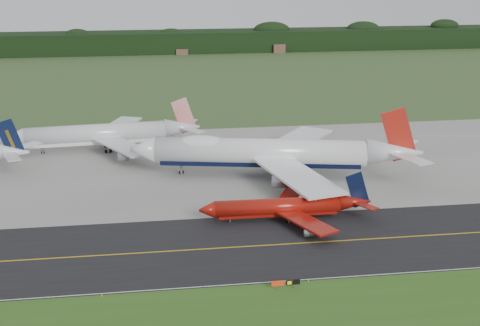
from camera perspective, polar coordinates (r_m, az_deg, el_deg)
name	(u,v)px	position (r m, az deg, el deg)	size (l,w,h in m)	color
ground	(268,237)	(138.19, 2.45, -6.33)	(600.00, 600.00, 0.00)	#375226
taxiway	(272,245)	(134.60, 2.76, -7.00)	(400.00, 32.00, 0.02)	black
apron	(235,163)	(185.39, -0.45, -0.03)	(400.00, 78.00, 0.01)	gray
taxiway_centreline	(272,245)	(134.59, 2.76, -6.99)	(400.00, 0.40, 0.00)	gold
taxiway_edge_line	(289,281)	(120.95, 4.17, -9.99)	(400.00, 0.25, 0.00)	silver
horizon_treeline	(184,43)	(401.85, -4.84, 10.19)	(700.00, 25.00, 12.00)	black
jet_ba_747	(271,153)	(172.86, 2.63, 0.89)	(75.31, 61.44, 19.05)	white
jet_red_737	(287,207)	(146.30, 4.04, -3.76)	(38.12, 31.20, 10.32)	#96130A
jet_star_tail	(106,134)	(200.56, -11.34, 2.45)	(56.40, 47.06, 14.87)	silver
taxiway_sign	(286,283)	(117.69, 3.92, -10.17)	(5.03, 0.35, 1.68)	slate
edge_marker_left	(102,295)	(117.89, -11.70, -10.98)	(0.16, 0.16, 0.50)	yellow
edge_marker_center	(308,281)	(120.70, 5.85, -9.98)	(0.16, 0.16, 0.50)	yellow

